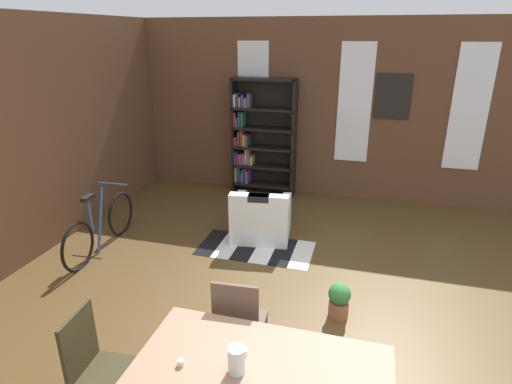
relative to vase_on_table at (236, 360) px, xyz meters
The scene contains 16 objects.
ground_plane 1.33m from the vase_on_table, 69.24° to the left, with size 11.12×11.12×0.00m, color brown.
back_wall_brick 5.37m from the vase_on_table, 86.01° to the left, with size 8.53×0.12×3.02m, color brown.
window_pane_0 5.49m from the vase_on_table, 104.81° to the left, with size 0.55×0.02×1.96m, color white.
window_pane_1 5.32m from the vase_on_table, 85.96° to the left, with size 0.55×0.02×1.96m, color white.
window_pane_2 5.72m from the vase_on_table, 67.92° to the left, with size 0.55×0.02×1.96m, color white.
vase_on_table is the anchor object (origin of this frame).
tealight_candle_0 0.16m from the vase_on_table, 88.52° to the left, with size 0.04×0.04×0.05m, color silver.
tealight_candle_1 0.38m from the vase_on_table, behind, with size 0.04×0.04×0.04m, color silver.
dining_chair_head_left 1.11m from the vase_on_table, behind, with size 0.43×0.43×0.95m.
dining_chair_far_left 0.84m from the vase_on_table, 107.04° to the left, with size 0.43×0.43×0.95m.
bookshelf_tall 5.20m from the vase_on_table, 103.62° to the left, with size 1.12×0.33×2.06m.
armchair_white 3.42m from the vase_on_table, 102.21° to the left, with size 0.90×0.90×0.75m.
bicycle_second 3.61m from the vase_on_table, 138.80° to the left, with size 0.44×1.67×0.89m.
potted_plant_by_shelf 1.92m from the vase_on_table, 73.03° to the left, with size 0.23×0.23×0.39m.
striped_rug 3.12m from the vase_on_table, 103.31° to the left, with size 1.55×0.79×0.01m.
framed_picture 5.41m from the vase_on_table, 79.54° to the left, with size 0.56×0.03×0.72m, color black.
Camera 1 is at (0.32, -2.97, 2.77)m, focal length 29.52 mm.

